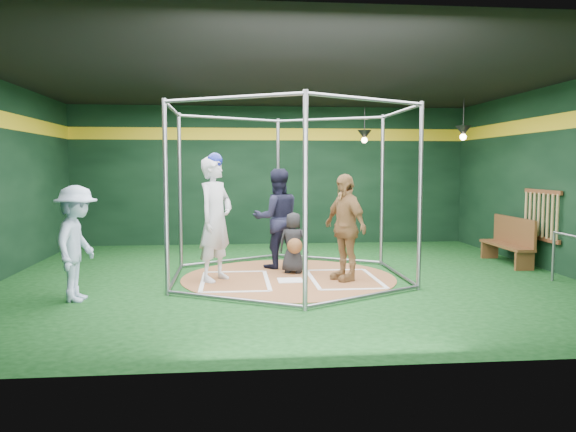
{
  "coord_description": "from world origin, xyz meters",
  "views": [
    {
      "loc": [
        -0.97,
        -9.81,
        1.97
      ],
      "look_at": [
        0.0,
        0.1,
        1.1
      ],
      "focal_mm": 35.0,
      "sensor_mm": 36.0,
      "label": 1
    }
  ],
  "objects": [
    {
      "name": "pendant_lamp_near",
      "position": [
        2.2,
        3.6,
        2.74
      ],
      "size": [
        0.34,
        0.34,
        0.9
      ],
      "color": "black",
      "rests_on": "room_shell"
    },
    {
      "name": "visitor_leopard",
      "position": [
        0.95,
        -0.3,
        0.93
      ],
      "size": [
        0.86,
        1.17,
        1.84
      ],
      "primitive_type": "imported",
      "rotation": [
        0.0,
        0.0,
        -1.14
      ],
      "color": "tan",
      "rests_on": "clay_disc"
    },
    {
      "name": "dugout_bench",
      "position": [
        4.62,
        1.0,
        0.49
      ],
      "size": [
        0.38,
        1.64,
        0.96
      ],
      "color": "brown",
      "rests_on": "ground"
    },
    {
      "name": "home_plate",
      "position": [
        0.0,
        -0.3,
        0.02
      ],
      "size": [
        0.43,
        0.43,
        0.01
      ],
      "primitive_type": "cube",
      "color": "white",
      "rests_on": "clay_disc"
    },
    {
      "name": "steel_railing",
      "position": [
        4.55,
        -1.17,
        0.58
      ],
      "size": [
        0.05,
        1.01,
        0.87
      ],
      "color": "gray",
      "rests_on": "ground"
    },
    {
      "name": "batter_figure",
      "position": [
        -1.28,
        -0.14,
        1.1
      ],
      "size": [
        0.86,
        0.93,
        2.2
      ],
      "color": "#B9B9C0",
      "rests_on": "clay_disc"
    },
    {
      "name": "umpire",
      "position": [
        -0.13,
        1.0,
        0.98
      ],
      "size": [
        1.04,
        0.87,
        1.93
      ],
      "primitive_type": "imported",
      "rotation": [
        0.0,
        0.0,
        3.3
      ],
      "color": "black",
      "rests_on": "clay_disc"
    },
    {
      "name": "room_shell",
      "position": [
        0.0,
        0.01,
        1.75
      ],
      "size": [
        10.1,
        9.1,
        3.53
      ],
      "color": "black",
      "rests_on": "ground"
    },
    {
      "name": "bat_rack",
      "position": [
        4.93,
        0.4,
        1.05
      ],
      "size": [
        0.07,
        1.25,
        0.98
      ],
      "color": "brown",
      "rests_on": "room_shell"
    },
    {
      "name": "catcher_figure",
      "position": [
        0.13,
        0.39,
        0.57
      ],
      "size": [
        0.64,
        0.66,
        1.13
      ],
      "color": "black",
      "rests_on": "clay_disc"
    },
    {
      "name": "batter_box_right",
      "position": [
        0.95,
        -0.25,
        0.02
      ],
      "size": [
        1.17,
        1.77,
        0.01
      ],
      "color": "white",
      "rests_on": "clay_disc"
    },
    {
      "name": "batter_box_left",
      "position": [
        -0.95,
        -0.25,
        0.02
      ],
      "size": [
        1.17,
        1.77,
        0.01
      ],
      "color": "white",
      "rests_on": "clay_disc"
    },
    {
      "name": "pendant_lamp_far",
      "position": [
        4.0,
        2.0,
        2.74
      ],
      "size": [
        0.34,
        0.34,
        0.9
      ],
      "color": "black",
      "rests_on": "room_shell"
    },
    {
      "name": "batting_cage",
      "position": [
        -0.0,
        -0.0,
        1.5
      ],
      "size": [
        4.05,
        4.67,
        3.0
      ],
      "color": "gray",
      "rests_on": "ground"
    },
    {
      "name": "clay_disc",
      "position": [
        0.0,
        0.0,
        0.01
      ],
      "size": [
        3.8,
        3.8,
        0.01
      ],
      "primitive_type": "cylinder",
      "color": "#935B35",
      "rests_on": "ground"
    },
    {
      "name": "bystander_blue",
      "position": [
        -3.27,
        -1.38,
        0.85
      ],
      "size": [
        0.71,
        1.14,
        1.71
      ],
      "primitive_type": "imported",
      "rotation": [
        0.0,
        0.0,
        1.5
      ],
      "color": "#AAC2E1",
      "rests_on": "ground"
    }
  ]
}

